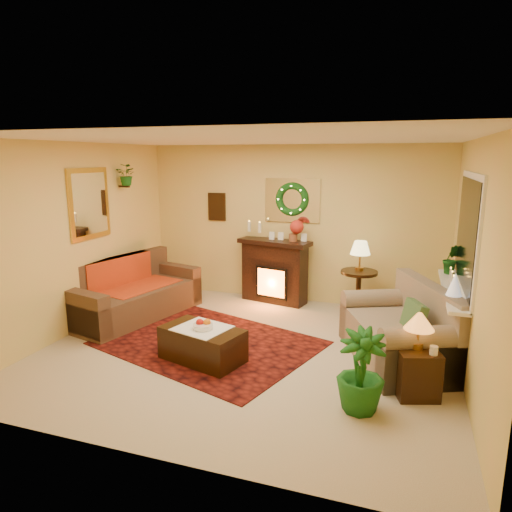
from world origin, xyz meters
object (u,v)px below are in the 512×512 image
(sofa, at_px, (135,290))
(end_table_square, at_px, (416,370))
(fireplace, at_px, (275,270))
(coffee_table, at_px, (203,344))
(side_table_round, at_px, (358,296))
(loveseat, at_px, (398,327))

(sofa, distance_m, end_table_square, 4.21)
(fireplace, bearing_deg, end_table_square, -36.55)
(coffee_table, bearing_deg, end_table_square, 15.05)
(sofa, xyz_separation_m, side_table_round, (3.22, 1.11, -0.10))
(sofa, height_order, loveseat, loveseat)
(loveseat, bearing_deg, end_table_square, -99.47)
(fireplace, relative_size, end_table_square, 2.18)
(sofa, bearing_deg, coffee_table, -19.69)
(sofa, xyz_separation_m, loveseat, (3.83, -0.34, -0.01))
(loveseat, xyz_separation_m, coffee_table, (-2.20, -0.75, -0.21))
(loveseat, relative_size, side_table_round, 2.26)
(sofa, height_order, side_table_round, sofa)
(sofa, height_order, end_table_square, sofa)
(fireplace, xyz_separation_m, side_table_round, (1.42, -0.30, -0.23))
(coffee_table, bearing_deg, side_table_round, 70.20)
(loveseat, distance_m, end_table_square, 0.84)
(sofa, bearing_deg, end_table_square, -1.62)
(sofa, xyz_separation_m, fireplace, (1.80, 1.41, 0.12))
(side_table_round, distance_m, end_table_square, 2.39)
(end_table_square, bearing_deg, fireplace, 131.49)
(fireplace, xyz_separation_m, coffee_table, (-0.17, -2.50, -0.34))
(side_table_round, height_order, coffee_table, side_table_round)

